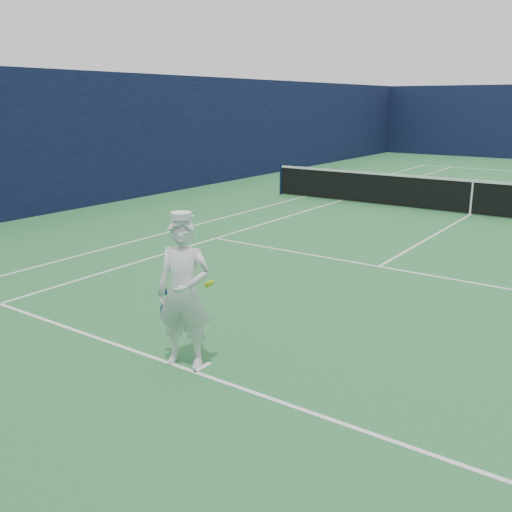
% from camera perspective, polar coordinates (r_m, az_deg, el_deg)
% --- Properties ---
extents(ground, '(80.00, 80.00, 0.00)m').
position_cam_1_polar(ground, '(17.35, 20.60, 3.86)').
color(ground, '#2B723A').
rests_on(ground, ground).
extents(court_markings, '(11.03, 23.83, 0.01)m').
position_cam_1_polar(court_markings, '(17.35, 20.60, 3.87)').
color(court_markings, white).
rests_on(court_markings, ground).
extents(windscreen_fence, '(20.12, 36.12, 4.00)m').
position_cam_1_polar(windscreen_fence, '(17.10, 21.23, 10.43)').
color(windscreen_fence, black).
rests_on(windscreen_fence, ground).
extents(tennis_net, '(12.88, 0.09, 1.07)m').
position_cam_1_polar(tennis_net, '(17.26, 20.77, 5.66)').
color(tennis_net, '#141E4C').
rests_on(tennis_net, ground).
extents(tennis_player, '(0.88, 0.65, 1.90)m').
position_cam_1_polar(tennis_player, '(6.88, -7.23, -3.64)').
color(tennis_player, white).
rests_on(tennis_player, ground).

